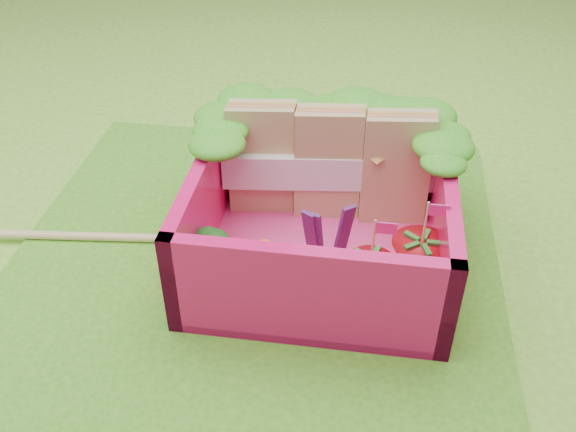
% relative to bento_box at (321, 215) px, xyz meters
% --- Properties ---
extents(ground, '(14.00, 14.00, 0.00)m').
position_rel_bento_box_xyz_m(ground, '(-0.35, -0.02, -0.31)').
color(ground, '#72B232').
rests_on(ground, ground).
extents(placemat, '(2.60, 2.60, 0.03)m').
position_rel_bento_box_xyz_m(placemat, '(-0.35, -0.02, -0.29)').
color(placemat, '#51A425').
rests_on(placemat, ground).
extents(bento_floor, '(1.30, 1.30, 0.05)m').
position_rel_bento_box_xyz_m(bento_floor, '(-0.00, 0.00, -0.25)').
color(bento_floor, '#F93F92').
rests_on(bento_floor, placemat).
extents(bento_box, '(1.30, 1.30, 0.55)m').
position_rel_bento_box_xyz_m(bento_box, '(0.00, 0.00, 0.00)').
color(bento_box, '#FF156A').
rests_on(bento_box, placemat).
extents(lettuce_ruffle, '(1.43, 0.77, 0.11)m').
position_rel_bento_box_xyz_m(lettuce_ruffle, '(0.00, 0.47, 0.33)').
color(lettuce_ruffle, '#20971B').
rests_on(lettuce_ruffle, bento_box).
extents(sandwich_stack, '(1.18, 0.31, 0.65)m').
position_rel_bento_box_xyz_m(sandwich_stack, '(0.00, 0.35, 0.09)').
color(sandwich_stack, tan).
rests_on(sandwich_stack, bento_floor).
extents(broccoli, '(0.33, 0.33, 0.25)m').
position_rel_bento_box_xyz_m(broccoli, '(-0.47, -0.33, -0.05)').
color(broccoli, '#64A650').
rests_on(broccoli, bento_floor).
extents(carrot_sticks, '(0.17, 0.09, 0.26)m').
position_rel_bento_box_xyz_m(carrot_sticks, '(-0.29, -0.32, -0.10)').
color(carrot_sticks, '#FD6215').
rests_on(carrot_sticks, bento_floor).
extents(purple_wedges, '(0.22, 0.13, 0.38)m').
position_rel_bento_box_xyz_m(purple_wedges, '(0.03, -0.14, -0.04)').
color(purple_wedges, '#4C1A5B').
rests_on(purple_wedges, bento_floor).
extents(strawberry_left, '(0.24, 0.24, 0.48)m').
position_rel_bento_box_xyz_m(strawberry_left, '(0.27, -0.33, -0.10)').
color(strawberry_left, red).
rests_on(strawberry_left, bento_floor).
extents(strawberry_right, '(0.29, 0.29, 0.53)m').
position_rel_bento_box_xyz_m(strawberry_right, '(0.50, -0.24, -0.08)').
color(strawberry_right, red).
rests_on(strawberry_right, bento_floor).
extents(snap_peas, '(0.60, 0.48, 0.05)m').
position_rel_bento_box_xyz_m(snap_peas, '(0.40, -0.23, -0.20)').
color(snap_peas, '#67BB3B').
rests_on(snap_peas, bento_floor).
extents(chopsticks, '(2.10, 0.27, 0.04)m').
position_rel_bento_box_xyz_m(chopsticks, '(-1.42, -0.06, -0.25)').
color(chopsticks, '#D9B177').
rests_on(chopsticks, placemat).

